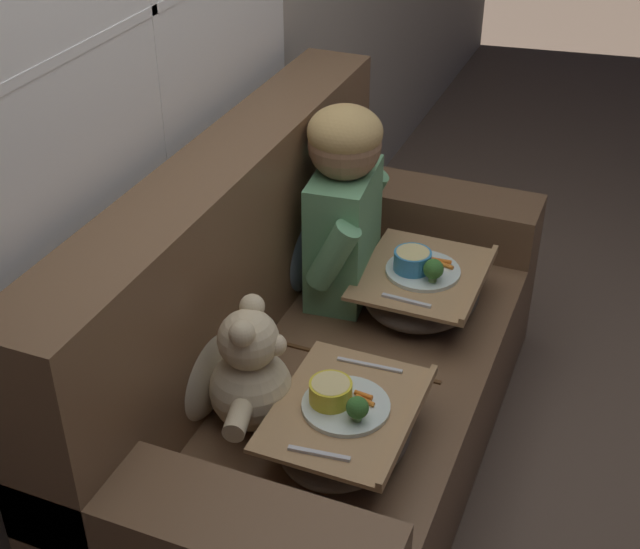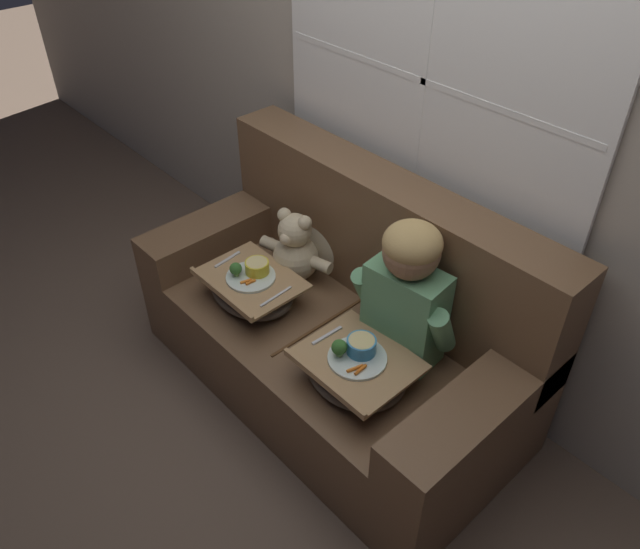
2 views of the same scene
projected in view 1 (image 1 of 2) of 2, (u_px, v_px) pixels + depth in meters
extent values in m
plane|color=brown|center=(331.00, 463.00, 2.71)|extent=(14.00, 14.00, 0.00)
cube|color=#A89E8E|center=(136.00, 18.00, 2.16)|extent=(8.00, 0.05, 2.60)
cube|color=white|center=(150.00, 10.00, 2.14)|extent=(1.50, 0.02, 1.12)
cube|color=black|center=(148.00, 9.00, 2.14)|extent=(1.45, 0.01, 1.07)
cube|color=white|center=(152.00, 10.00, 2.14)|extent=(0.02, 0.02, 1.07)
cube|color=white|center=(152.00, 10.00, 2.14)|extent=(1.45, 0.02, 0.02)
cube|color=brown|center=(331.00, 412.00, 2.60)|extent=(1.72, 0.85, 0.41)
cube|color=brown|center=(225.00, 249.00, 2.43)|extent=(1.72, 0.22, 0.56)
cube|color=brown|center=(200.00, 531.00, 1.85)|extent=(0.22, 0.85, 0.17)
cube|color=brown|center=(413.00, 209.00, 3.02)|extent=(0.22, 0.85, 0.17)
cube|color=#513219|center=(338.00, 357.00, 2.48)|extent=(0.01, 0.59, 0.01)
ellipsoid|color=slate|center=(297.00, 235.00, 2.72)|extent=(0.35, 0.17, 0.36)
ellipsoid|color=#C1B293|center=(195.00, 355.00, 2.22)|extent=(0.34, 0.16, 0.35)
cube|color=#66A370|center=(343.00, 234.00, 2.65)|extent=(0.32, 0.19, 0.41)
sphere|color=#936B4C|center=(345.00, 144.00, 2.49)|extent=(0.21, 0.21, 0.21)
ellipsoid|color=tan|center=(345.00, 132.00, 2.47)|extent=(0.21, 0.21, 0.15)
cylinder|color=#66A370|center=(333.00, 255.00, 2.49)|extent=(0.09, 0.17, 0.22)
cylinder|color=#66A370|center=(363.00, 199.00, 2.77)|extent=(0.09, 0.17, 0.22)
sphere|color=beige|center=(251.00, 389.00, 2.21)|extent=(0.21, 0.21, 0.21)
sphere|color=beige|center=(248.00, 340.00, 2.12)|extent=(0.15, 0.15, 0.15)
sphere|color=beige|center=(242.00, 333.00, 2.05)|extent=(0.06, 0.06, 0.06)
sphere|color=beige|center=(252.00, 307.00, 2.14)|extent=(0.06, 0.06, 0.06)
sphere|color=beige|center=(276.00, 345.00, 2.12)|extent=(0.05, 0.05, 0.05)
sphere|color=black|center=(282.00, 344.00, 2.12)|extent=(0.02, 0.02, 0.02)
cylinder|color=beige|center=(238.00, 419.00, 2.08)|extent=(0.11, 0.08, 0.05)
cylinder|color=beige|center=(262.00, 350.00, 2.31)|extent=(0.11, 0.08, 0.05)
cylinder|color=beige|center=(290.00, 430.00, 2.20)|extent=(0.07, 0.10, 0.05)
cylinder|color=beige|center=(296.00, 404.00, 2.27)|extent=(0.07, 0.10, 0.05)
ellipsoid|color=#473D33|center=(421.00, 292.00, 2.65)|extent=(0.40, 0.34, 0.11)
cube|color=tan|center=(423.00, 274.00, 2.62)|extent=(0.42, 0.35, 0.01)
cube|color=tan|center=(480.00, 282.00, 2.56)|extent=(0.42, 0.02, 0.02)
cylinder|color=silver|center=(423.00, 271.00, 2.61)|extent=(0.22, 0.22, 0.01)
cylinder|color=#3889C1|center=(412.00, 260.00, 2.59)|extent=(0.11, 0.11, 0.06)
cylinder|color=#E5D189|center=(413.00, 253.00, 2.58)|extent=(0.10, 0.10, 0.01)
sphere|color=#38702D|center=(433.00, 269.00, 2.53)|extent=(0.06, 0.06, 0.06)
cylinder|color=#7A9E56|center=(433.00, 278.00, 2.55)|extent=(0.02, 0.02, 0.03)
cylinder|color=orange|center=(443.00, 264.00, 2.62)|extent=(0.03, 0.07, 0.01)
cylinder|color=orange|center=(442.00, 261.00, 2.64)|extent=(0.02, 0.06, 0.01)
cube|color=silver|center=(406.00, 301.00, 2.49)|extent=(0.02, 0.14, 0.01)
ellipsoid|color=#473D33|center=(345.00, 429.00, 2.15)|extent=(0.42, 0.32, 0.11)
cube|color=tan|center=(346.00, 410.00, 2.12)|extent=(0.43, 0.33, 0.01)
cube|color=tan|center=(409.00, 422.00, 2.06)|extent=(0.43, 0.02, 0.02)
cylinder|color=silver|center=(346.00, 406.00, 2.11)|extent=(0.21, 0.21, 0.01)
cylinder|color=yellow|center=(331.00, 392.00, 2.10)|extent=(0.10, 0.10, 0.05)
cylinder|color=#E5D189|center=(331.00, 385.00, 2.09)|extent=(0.09, 0.09, 0.01)
sphere|color=#38702D|center=(357.00, 408.00, 2.04)|extent=(0.05, 0.05, 0.05)
cylinder|color=#7A9E56|center=(357.00, 417.00, 2.06)|extent=(0.02, 0.02, 0.02)
cylinder|color=orange|center=(365.00, 401.00, 2.11)|extent=(0.03, 0.05, 0.01)
cylinder|color=orange|center=(363.00, 395.00, 2.13)|extent=(0.02, 0.05, 0.01)
cube|color=silver|center=(319.00, 453.00, 1.98)|extent=(0.03, 0.14, 0.01)
cube|color=silver|center=(370.00, 365.00, 2.24)|extent=(0.02, 0.17, 0.01)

